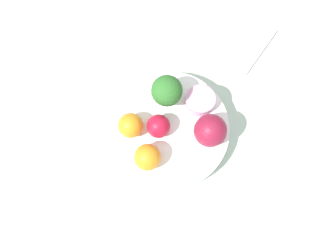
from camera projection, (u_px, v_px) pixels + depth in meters
The scene contains 10 objects.
ground_plane at pixel (168, 136), 0.70m from camera, with size 6.00×6.00×0.00m, color gray.
table_surface at pixel (168, 134), 0.69m from camera, with size 1.20×1.20×0.02m.
bowl at pixel (168, 130), 0.66m from camera, with size 0.24×0.24×0.04m.
broccoli at pixel (167, 91), 0.61m from camera, with size 0.06×0.06×0.08m.
apple_red at pixel (210, 131), 0.60m from camera, with size 0.06×0.06×0.06m.
apple_green at pixel (158, 126), 0.61m from camera, with size 0.04×0.04×0.04m.
orange_front at pixel (131, 125), 0.61m from camera, with size 0.05×0.05×0.05m.
orange_back at pixel (148, 157), 0.59m from camera, with size 0.05×0.05×0.05m.
small_cup at pixel (200, 101), 0.64m from camera, with size 0.06×0.06×0.02m.
napkin at pixel (234, 35), 0.74m from camera, with size 0.16×0.17×0.01m.
Camera 1 is at (0.12, 0.13, 0.68)m, focal length 35.00 mm.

